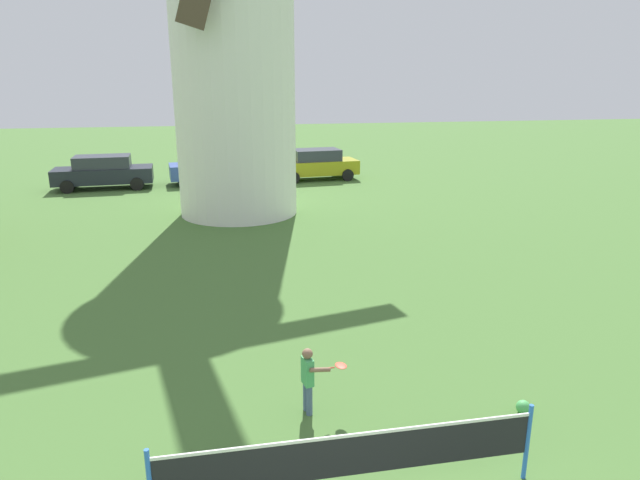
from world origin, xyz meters
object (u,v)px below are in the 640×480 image
stray_ball (523,407)px  tennis_net (351,456)px  parked_car_black (103,172)px  player_far (309,376)px  parked_car_blue (216,167)px  windmill (231,6)px  parked_car_mustard (316,164)px

stray_ball → tennis_net: bearing=-156.6°
tennis_net → parked_car_black: size_ratio=1.05×
tennis_net → player_far: (-0.16, 2.04, -0.05)m
tennis_net → parked_car_blue: (-1.33, 22.60, 0.13)m
tennis_net → stray_ball: size_ratio=21.71×
player_far → parked_car_black: parked_car_black is taller
parked_car_black → player_far: bearing=-72.3°
player_far → parked_car_blue: bearing=93.2°
tennis_net → parked_car_black: 23.10m
tennis_net → player_far: bearing=94.6°
windmill → parked_car_blue: windmill is taller
player_far → parked_car_mustard: (3.92, 20.61, 0.18)m
windmill → stray_ball: size_ratio=72.23×
parked_car_blue → parked_car_mustard: size_ratio=1.08×
parked_car_black → parked_car_mustard: size_ratio=1.06×
parked_car_blue → player_far: bearing=-86.8°
stray_ball → parked_car_black: size_ratio=0.05×
windmill → parked_car_black: bearing=134.3°
stray_ball → parked_car_mustard: 21.31m
player_far → windmill: bearing=91.5°
tennis_net → parked_car_blue: parked_car_blue is taller
player_far → parked_car_black: (-6.42, 20.11, 0.18)m
tennis_net → stray_ball: tennis_net is taller
windmill → parked_car_black: (-6.04, 6.20, -6.72)m
parked_car_blue → parked_car_black: bearing=-175.0°
stray_ball → windmill: bearing=104.2°
windmill → parked_car_blue: size_ratio=3.44×
player_far → parked_car_mustard: 20.98m
tennis_net → player_far: size_ratio=4.32×
tennis_net → parked_car_black: bearing=106.6°
windmill → stray_ball: 16.77m
player_far → tennis_net: bearing=-85.4°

